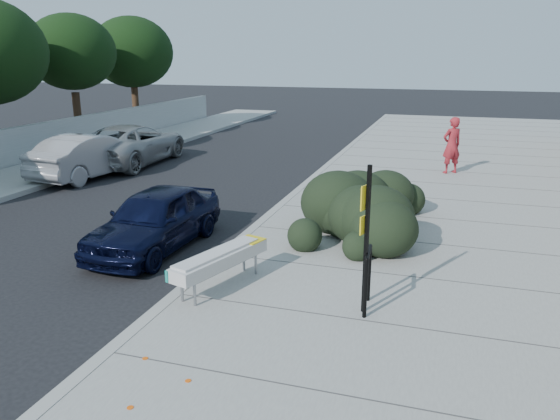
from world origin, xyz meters
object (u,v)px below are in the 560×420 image
(bike_rack, at_px, (368,274))
(pedestrian, at_px, (452,145))
(sign_post, at_px, (366,230))
(wagon_silver, at_px, (91,155))
(bench, at_px, (221,260))
(sedan_navy, at_px, (155,219))
(suv_silver, at_px, (131,144))

(bike_rack, distance_m, pedestrian, 11.36)
(sign_post, distance_m, wagon_silver, 13.22)
(bench, height_order, sign_post, sign_post)
(bike_rack, bearing_deg, sign_post, -112.90)
(sedan_navy, bearing_deg, bike_rack, -19.20)
(sign_post, height_order, suv_silver, sign_post)
(bench, relative_size, wagon_silver, 0.48)
(sedan_navy, bearing_deg, pedestrian, 58.84)
(bike_rack, xyz_separation_m, pedestrian, (1.12, 11.30, 0.36))
(bench, distance_m, sedan_navy, 2.95)
(bench, relative_size, pedestrian, 1.13)
(sign_post, xyz_separation_m, pedestrian, (1.16, 11.41, -0.41))
(sign_post, distance_m, pedestrian, 11.48)
(sedan_navy, bearing_deg, suv_silver, 126.63)
(sign_post, xyz_separation_m, suv_silver, (-10.69, 10.25, -0.76))
(bike_rack, xyz_separation_m, wagon_silver, (-10.73, 7.61, -0.00))
(bike_rack, relative_size, suv_silver, 0.18)
(sedan_navy, height_order, wagon_silver, wagon_silver)
(suv_silver, bearing_deg, bike_rack, 134.01)
(bench, height_order, suv_silver, suv_silver)
(wagon_silver, bearing_deg, pedestrian, -155.67)
(bike_rack, distance_m, sedan_navy, 5.28)
(bench, relative_size, suv_silver, 0.40)
(suv_silver, bearing_deg, sedan_navy, 122.43)
(sign_post, height_order, sedan_navy, sign_post)
(bike_rack, height_order, wagon_silver, wagon_silver)
(bench, height_order, sedan_navy, sedan_navy)
(bike_rack, xyz_separation_m, suv_silver, (-10.73, 10.13, 0.01))
(bike_rack, height_order, sedan_navy, sedan_navy)
(wagon_silver, bearing_deg, sign_post, 151.21)
(wagon_silver, height_order, suv_silver, suv_silver)
(suv_silver, xyz_separation_m, pedestrian, (11.86, 1.17, 0.35))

